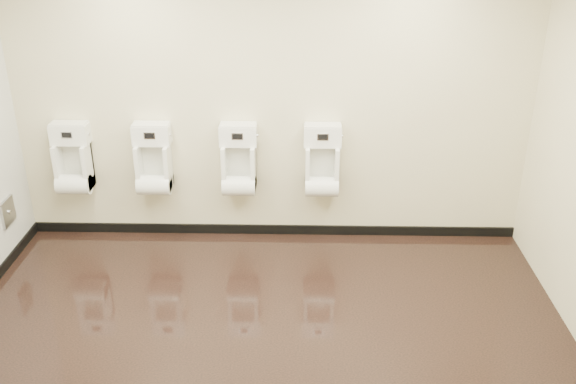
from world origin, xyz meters
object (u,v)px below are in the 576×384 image
Objects in this scene: urinal_0 at (73,164)px; urinal_3 at (322,166)px; urinal_1 at (154,164)px; urinal_2 at (239,165)px; access_panel at (8,212)px.

urinal_0 and urinal_3 have the same top height.
urinal_2 is at bearing 0.00° from urinal_1.
urinal_1 is 0.84m from urinal_2.
urinal_3 is at bearing 0.00° from urinal_0.
access_panel is at bearing -168.86° from urinal_2.
urinal_3 is at bearing 0.00° from urinal_1.
urinal_0 is 0.80m from urinal_1.
urinal_2 is (0.84, 0.00, 0.00)m from urinal_1.
urinal_3 is (2.98, 0.43, 0.32)m from access_panel.
urinal_0 and urinal_1 have the same top height.
access_panel is 0.36× the size of urinal_1.
access_panel is at bearing -171.85° from urinal_3.
urinal_0 is 1.00× the size of urinal_3.
urinal_2 is at bearing 11.14° from access_panel.
urinal_2 is at bearing 0.00° from urinal_0.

